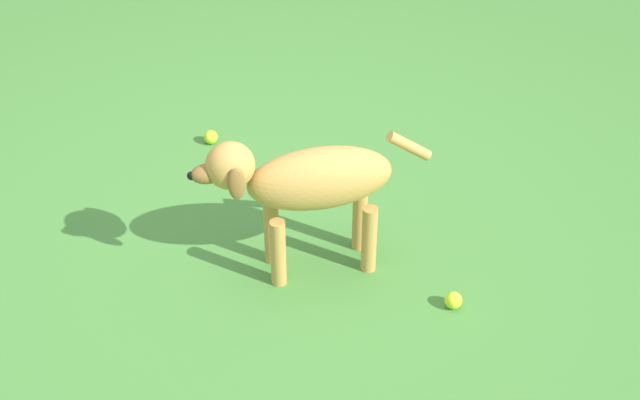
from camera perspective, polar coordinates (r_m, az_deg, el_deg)
ground at (r=3.60m, az=-3.54°, el=-2.95°), size 14.00×14.00×0.00m
dog at (r=3.25m, az=-0.91°, el=1.14°), size 0.54×0.78×0.61m
tennis_ball_0 at (r=3.34m, az=8.56°, el=-6.39°), size 0.07×0.07×0.07m
tennis_ball_1 at (r=4.22m, az=-7.02°, el=4.03°), size 0.07×0.07×0.07m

